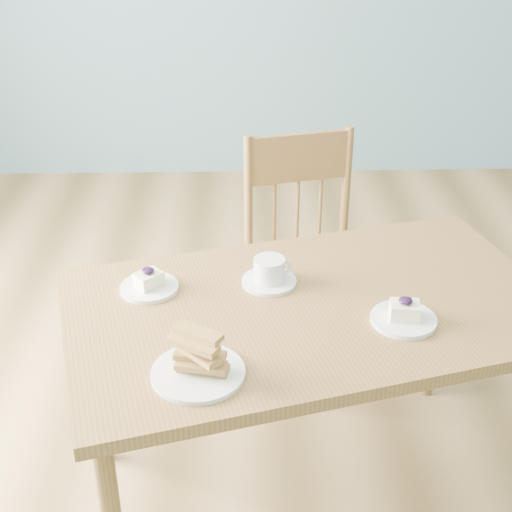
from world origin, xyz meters
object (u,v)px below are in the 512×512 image
(dining_chair, at_px, (308,260))
(biscotti_plate, at_px, (198,361))
(dining_table, at_px, (311,325))
(coffee_cup, at_px, (270,273))
(cheesecake_plate_near, at_px, (404,316))
(cheesecake_plate_far, at_px, (149,284))

(dining_chair, xyz_separation_m, biscotti_plate, (-0.36, -0.98, 0.28))
(dining_table, height_order, biscotti_plate, biscotti_plate)
(coffee_cup, bearing_deg, biscotti_plate, -132.07)
(dining_table, distance_m, dining_chair, 0.69)
(dining_table, distance_m, coffee_cup, 0.19)
(coffee_cup, xyz_separation_m, biscotti_plate, (-0.19, -0.42, 0.01))
(dining_chair, xyz_separation_m, cheesecake_plate_near, (0.18, -0.77, 0.26))
(cheesecake_plate_far, distance_m, biscotti_plate, 0.42)
(biscotti_plate, bearing_deg, dining_chair, 69.95)
(cheesecake_plate_near, bearing_deg, biscotti_plate, -158.50)
(cheesecake_plate_near, distance_m, coffee_cup, 0.40)
(dining_chair, height_order, biscotti_plate, dining_chair)
(biscotti_plate, bearing_deg, cheesecake_plate_far, 111.85)
(cheesecake_plate_far, relative_size, biscotti_plate, 0.74)
(dining_chair, relative_size, coffee_cup, 5.91)
(biscotti_plate, bearing_deg, cheesecake_plate_near, 21.50)
(cheesecake_plate_near, distance_m, cheesecake_plate_far, 0.71)
(cheesecake_plate_far, relative_size, coffee_cup, 1.05)
(dining_chair, distance_m, cheesecake_plate_far, 0.82)
(cheesecake_plate_far, height_order, biscotti_plate, biscotti_plate)
(cheesecake_plate_far, xyz_separation_m, coffee_cup, (0.34, 0.03, 0.02))
(cheesecake_plate_near, bearing_deg, dining_table, 157.75)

